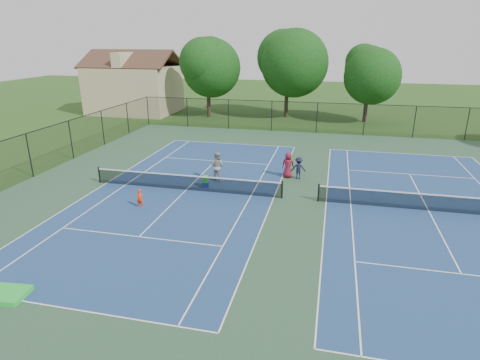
% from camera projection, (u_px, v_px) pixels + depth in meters
% --- Properties ---
extents(ground, '(140.00, 140.00, 0.00)m').
position_uv_depth(ground, '(300.00, 200.00, 23.35)').
color(ground, '#234716').
rests_on(ground, ground).
extents(court_pad, '(36.00, 36.00, 0.01)m').
position_uv_depth(court_pad, '(300.00, 200.00, 23.35)').
color(court_pad, '#294930').
rests_on(court_pad, ground).
extents(tennis_court_left, '(12.00, 23.83, 1.07)m').
position_uv_depth(tennis_court_left, '(186.00, 189.00, 24.82)').
color(tennis_court_left, navy).
rests_on(tennis_court_left, ground).
extents(tennis_court_right, '(12.00, 23.83, 1.07)m').
position_uv_depth(tennis_court_right, '(429.00, 209.00, 21.82)').
color(tennis_court_right, navy).
rests_on(tennis_court_right, ground).
extents(perimeter_fence, '(36.08, 36.08, 3.02)m').
position_uv_depth(perimeter_fence, '(301.00, 174.00, 22.82)').
color(perimeter_fence, black).
rests_on(perimeter_fence, ground).
extents(tree_back_a, '(6.80, 6.80, 9.15)m').
position_uv_depth(tree_back_a, '(208.00, 65.00, 46.16)').
color(tree_back_a, '#2D2116').
rests_on(tree_back_a, ground).
extents(tree_back_b, '(7.60, 7.60, 10.03)m').
position_uv_depth(tree_back_b, '(288.00, 60.00, 45.88)').
color(tree_back_b, '#2D2116').
rests_on(tree_back_b, ground).
extents(tree_back_c, '(6.00, 6.00, 8.40)m').
position_uv_depth(tree_back_c, '(369.00, 72.00, 43.41)').
color(tree_back_c, '#2D2116').
rests_on(tree_back_c, ground).
extents(clapboard_house, '(10.80, 8.10, 7.65)m').
position_uv_depth(clapboard_house, '(135.00, 87.00, 50.20)').
color(clapboard_house, tan).
rests_on(clapboard_house, ground).
extents(child_player, '(0.40, 0.26, 1.07)m').
position_uv_depth(child_player, '(140.00, 199.00, 22.11)').
color(child_player, '#FF3A10').
rests_on(child_player, ground).
extents(instructor, '(1.09, 0.93, 1.96)m').
position_uv_depth(instructor, '(217.00, 166.00, 26.21)').
color(instructor, '#949497').
rests_on(instructor, ground).
extents(bystander_b, '(0.98, 0.58, 1.49)m').
position_uv_depth(bystander_b, '(299.00, 168.00, 26.62)').
color(bystander_b, '#171732').
rests_on(bystander_b, ground).
extents(bystander_c, '(0.93, 0.69, 1.74)m').
position_uv_depth(bystander_c, '(288.00, 165.00, 26.85)').
color(bystander_c, maroon).
rests_on(bystander_c, ground).
extents(ball_crate, '(0.45, 0.35, 0.33)m').
position_uv_depth(ball_crate, '(206.00, 185.00, 25.28)').
color(ball_crate, navy).
rests_on(ball_crate, ground).
extents(ball_hopper, '(0.37, 0.31, 0.44)m').
position_uv_depth(ball_hopper, '(205.00, 179.00, 25.15)').
color(ball_hopper, green).
rests_on(ball_hopper, ball_crate).
extents(green_tarp, '(1.52, 1.25, 0.19)m').
position_uv_depth(green_tarp, '(7.00, 294.00, 14.54)').
color(green_tarp, green).
rests_on(green_tarp, ground).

